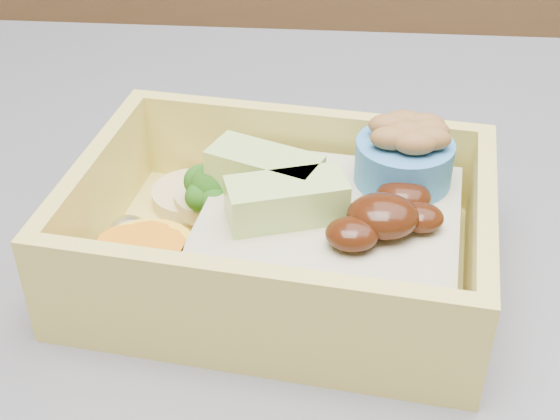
{
  "coord_description": "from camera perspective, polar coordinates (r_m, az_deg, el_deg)",
  "views": [
    {
      "loc": [
        0.06,
        -0.32,
        1.19
      ],
      "look_at": [
        0.03,
        -0.01,
        0.96
      ],
      "focal_mm": 50.0,
      "sensor_mm": 36.0,
      "label": 1
    }
  ],
  "objects": [
    {
      "name": "bento_box",
      "position": [
        0.4,
        1.06,
        -1.48
      ],
      "size": [
        0.22,
        0.17,
        0.08
      ],
      "rotation": [
        0.0,
        0.0,
        -0.13
      ],
      "color": "#DBC95A",
      "rests_on": "island"
    }
  ]
}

